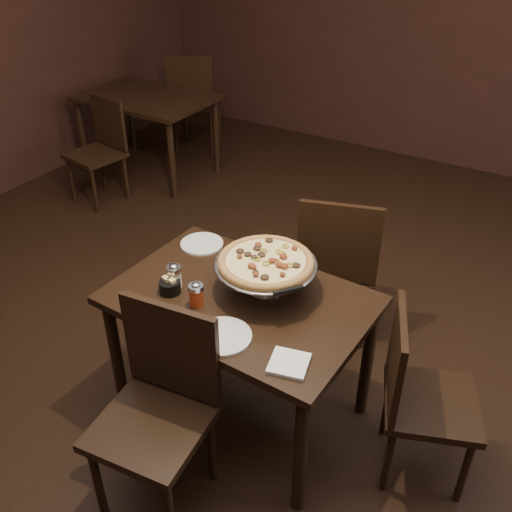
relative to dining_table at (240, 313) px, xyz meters
The scene contains 16 objects.
room 0.81m from the dining_table, 32.29° to the left, with size 6.04×7.04×2.84m.
dining_table is the anchor object (origin of this frame).
background_table 2.94m from the dining_table, 138.39° to the left, with size 1.11×0.74×0.69m.
pizza_stand 0.27m from the dining_table, 54.37° to the left, with size 0.45×0.45×0.18m.
parmesan_shaker 0.33m from the dining_table, 163.85° to the right, with size 0.07×0.07×0.12m.
pepper_flake_shaker 0.24m from the dining_table, 132.27° to the right, with size 0.06×0.06×0.11m.
packet_caddy 0.33m from the dining_table, 155.60° to the right, with size 0.09×0.09×0.07m.
napkin_stack 0.47m from the dining_table, 34.23° to the right, with size 0.14×0.14×0.02m, color white.
plate_left 0.48m from the dining_table, 146.24° to the left, with size 0.21×0.21×0.01m, color silver.
plate_near 0.29m from the dining_table, 72.28° to the right, with size 0.23×0.23×0.01m, color silver.
serving_spatula 0.34m from the dining_table, ahead, with size 0.17×0.17×0.02m.
chair_far 0.78m from the dining_table, 79.80° to the left, with size 0.52×0.52×0.89m.
chair_near 0.53m from the dining_table, 95.31° to the right, with size 0.46×0.46×0.89m.
chair_side 0.81m from the dining_table, ahead, with size 0.49×0.49×0.81m.
bg_chair_far 3.36m from the dining_table, 129.97° to the left, with size 0.57×0.57×0.93m.
bg_chair_near 2.58m from the dining_table, 148.09° to the left, with size 0.44×0.44×0.82m.
Camera 1 is at (1.08, -1.66, 2.18)m, focal length 40.00 mm.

